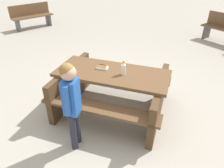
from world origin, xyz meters
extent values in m
plane|color=#ADA599|center=(0.00, 0.00, 0.00)|extent=(30.00, 30.00, 0.00)
cube|color=brown|center=(0.00, 0.00, 0.72)|extent=(1.93, 1.15, 0.05)
cube|color=brown|center=(-0.13, 0.55, 0.43)|extent=(1.82, 0.68, 0.04)
cube|color=brown|center=(0.13, -0.55, 0.43)|extent=(1.82, 0.68, 0.04)
cube|color=#4D3520|center=(0.76, 0.18, 0.35)|extent=(0.41, 1.39, 0.70)
cube|color=#4D3520|center=(-0.76, -0.18, 0.35)|extent=(0.41, 1.39, 0.70)
cylinder|color=silver|center=(-0.19, -0.03, 0.83)|extent=(0.07, 0.07, 0.16)
cone|color=silver|center=(-0.19, -0.03, 0.93)|extent=(0.07, 0.07, 0.04)
cylinder|color=orange|center=(-0.19, -0.03, 0.96)|extent=(0.04, 0.04, 0.02)
cube|color=white|center=(0.19, -0.01, 0.77)|extent=(0.20, 0.15, 0.03)
cube|color=#D8B272|center=(0.19, -0.01, 0.80)|extent=(0.16, 0.09, 0.04)
cylinder|color=maroon|center=(0.19, -0.01, 0.82)|extent=(0.14, 0.06, 0.03)
ellipsoid|color=maroon|center=(0.19, -0.01, 0.83)|extent=(0.07, 0.04, 0.01)
cylinder|color=#262633|center=(0.02, 0.89, 0.29)|extent=(0.09, 0.09, 0.58)
cylinder|color=#262633|center=(-0.02, 1.02, 0.29)|extent=(0.09, 0.09, 0.58)
cube|color=#2659B2|center=(0.00, 0.95, 0.83)|extent=(0.23, 0.24, 0.49)
cylinder|color=#2659B2|center=(0.04, 0.84, 0.85)|extent=(0.07, 0.07, 0.42)
cylinder|color=#2659B2|center=(-0.04, 1.07, 0.85)|extent=(0.07, 0.07, 0.42)
sphere|color=tan|center=(0.00, 0.95, 1.17)|extent=(0.19, 0.19, 0.19)
sphere|color=olive|center=(0.01, 0.96, 1.19)|extent=(0.18, 0.18, 0.18)
cube|color=#4C4C51|center=(-0.60, -4.92, 0.21)|extent=(0.18, 0.36, 0.41)
cube|color=brown|center=(5.17, -2.68, 0.43)|extent=(0.80, 1.55, 0.04)
cube|color=brown|center=(5.35, -2.73, 0.65)|extent=(0.46, 1.45, 0.40)
cube|color=#4C4C51|center=(5.34, -2.10, 0.21)|extent=(0.36, 0.16, 0.41)
cube|color=#4C4C51|center=(5.01, -3.25, 0.21)|extent=(0.36, 0.16, 0.41)
camera|label=1|loc=(-1.57, 2.50, 2.31)|focal=33.59mm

